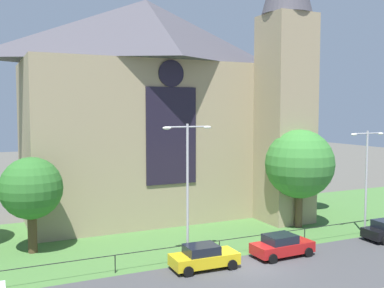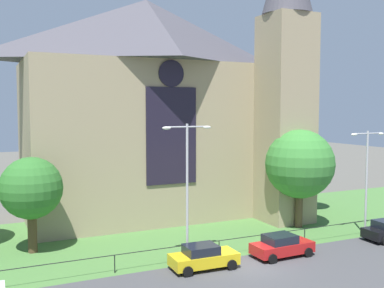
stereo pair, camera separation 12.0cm
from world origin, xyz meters
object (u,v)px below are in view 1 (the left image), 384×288
(tree_left_near, at_px, (31,189))
(streetlamp_far, at_px, (367,169))
(parked_car_red, at_px, (282,246))
(church_building, at_px, (157,105))
(tree_right_far, at_px, (314,172))
(tree_right_near, at_px, (300,164))
(parked_car_yellow, at_px, (204,257))
(streetlamp_near, at_px, (188,176))

(tree_left_near, relative_size, streetlamp_far, 0.81)
(parked_car_red, bearing_deg, tree_left_near, 150.48)
(church_building, height_order, tree_right_far, church_building)
(church_building, relative_size, parked_car_red, 6.12)
(tree_right_near, relative_size, tree_left_near, 1.24)
(tree_left_near, relative_size, parked_car_yellow, 1.56)
(tree_left_near, bearing_deg, parked_car_yellow, -40.42)
(tree_right_far, bearing_deg, streetlamp_near, -153.19)
(streetlamp_far, bearing_deg, church_building, 131.42)
(parked_car_red, bearing_deg, church_building, 99.65)
(streetlamp_far, height_order, parked_car_yellow, streetlamp_far)
(tree_right_far, relative_size, streetlamp_far, 0.67)
(tree_right_near, bearing_deg, parked_car_yellow, -154.36)
(parked_car_yellow, bearing_deg, parked_car_red, 0.42)
(tree_right_near, relative_size, streetlamp_far, 1.00)
(streetlamp_far, bearing_deg, parked_car_yellow, -174.30)
(tree_right_far, relative_size, streetlamp_near, 0.62)
(streetlamp_near, distance_m, parked_car_yellow, 5.14)
(tree_right_near, bearing_deg, streetlamp_far, -52.10)
(streetlamp_far, distance_m, parked_car_yellow, 15.71)
(streetlamp_far, xyz_separation_m, parked_car_yellow, (-14.98, -1.50, -4.48))
(streetlamp_near, relative_size, parked_car_red, 2.11)
(tree_right_far, relative_size, parked_car_yellow, 1.30)
(streetlamp_far, relative_size, parked_car_yellow, 1.93)
(tree_right_near, relative_size, streetlamp_near, 0.92)
(streetlamp_near, height_order, parked_car_yellow, streetlamp_near)
(church_building, xyz_separation_m, streetlamp_far, (12.24, -13.87, -5.05))
(church_building, distance_m, tree_left_near, 15.29)
(tree_right_near, xyz_separation_m, streetlamp_near, (-12.17, -4.15, 0.31))
(parked_car_yellow, relative_size, parked_car_red, 1.00)
(tree_right_far, distance_m, parked_car_red, 16.03)
(tree_left_near, bearing_deg, streetlamp_far, -14.77)
(streetlamp_near, relative_size, streetlamp_far, 1.09)
(tree_right_near, bearing_deg, streetlamp_near, -161.18)
(tree_right_far, bearing_deg, parked_car_yellow, -148.91)
(streetlamp_near, xyz_separation_m, parked_car_yellow, (0.41, -1.50, -4.90))
(tree_left_near, relative_size, parked_car_red, 1.56)
(tree_right_near, distance_m, parked_car_red, 9.45)
(tree_left_near, height_order, tree_right_far, tree_left_near)
(church_building, height_order, streetlamp_near, church_building)
(tree_left_near, xyz_separation_m, tree_right_far, (26.70, 2.63, -0.74))
(church_building, relative_size, tree_right_far, 4.70)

